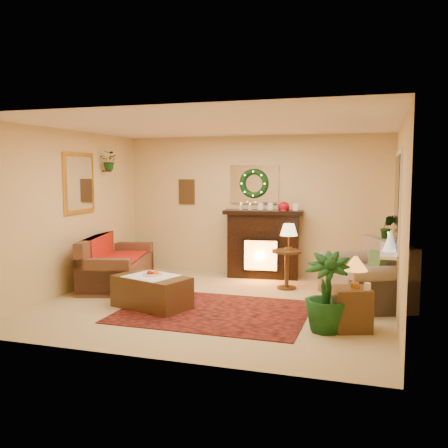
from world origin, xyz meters
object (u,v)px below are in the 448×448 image
(fireplace, at_px, (263,248))
(loveseat, at_px, (364,274))
(coffee_table, at_px, (152,293))
(side_table_round, at_px, (287,269))
(sofa, at_px, (118,260))
(end_table_square, at_px, (351,308))

(fireplace, bearing_deg, loveseat, -41.12)
(loveseat, bearing_deg, coffee_table, 178.34)
(fireplace, relative_size, side_table_round, 1.97)
(loveseat, distance_m, coffee_table, 3.15)
(fireplace, distance_m, coffee_table, 2.74)
(loveseat, relative_size, side_table_round, 2.43)
(loveseat, relative_size, coffee_table, 1.45)
(sofa, height_order, loveseat, loveseat)
(loveseat, relative_size, end_table_square, 2.98)
(loveseat, xyz_separation_m, coffee_table, (-2.89, -1.25, -0.21))
(sofa, xyz_separation_m, end_table_square, (3.99, -1.38, -0.16))
(sofa, bearing_deg, side_table_round, -3.81)
(fireplace, relative_size, coffee_table, 1.18)
(end_table_square, bearing_deg, coffee_table, 176.18)
(coffee_table, bearing_deg, fireplace, 85.73)
(sofa, relative_size, loveseat, 1.25)
(side_table_round, distance_m, end_table_square, 2.24)
(sofa, relative_size, end_table_square, 3.72)
(loveseat, xyz_separation_m, side_table_round, (-1.26, 0.49, -0.10))
(fireplace, xyz_separation_m, coffee_table, (-1.05, -2.51, -0.34))
(sofa, distance_m, fireplace, 2.62)
(fireplace, distance_m, loveseat, 2.23)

